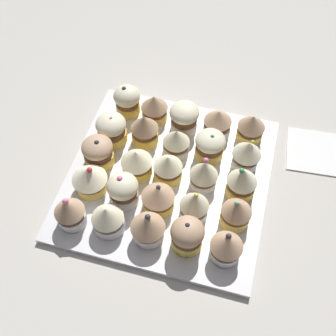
# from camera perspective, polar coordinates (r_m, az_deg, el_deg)

# --- Properties ---
(ground_plane) EXTENTS (1.80, 1.80, 0.03)m
(ground_plane) POSITION_cam_1_polar(r_m,az_deg,el_deg) (0.88, 0.00, -2.09)
(ground_plane) COLOR beige
(baking_tray) EXTENTS (0.40, 0.40, 0.01)m
(baking_tray) POSITION_cam_1_polar(r_m,az_deg,el_deg) (0.86, 0.00, -1.35)
(baking_tray) COLOR silver
(baking_tray) RESTS_ON ground_plane
(cupcake_0) EXTENTS (0.06, 0.06, 0.08)m
(cupcake_0) POSITION_cam_1_polar(r_m,az_deg,el_deg) (0.79, -13.17, -5.77)
(cupcake_0) COLOR white
(cupcake_0) RESTS_ON baking_tray
(cupcake_1) EXTENTS (0.06, 0.06, 0.07)m
(cupcake_1) POSITION_cam_1_polar(r_m,az_deg,el_deg) (0.77, -8.18, -6.71)
(cupcake_1) COLOR white
(cupcake_1) RESTS_ON baking_tray
(cupcake_2) EXTENTS (0.06, 0.06, 0.07)m
(cupcake_2) POSITION_cam_1_polar(r_m,az_deg,el_deg) (0.75, -2.45, -8.04)
(cupcake_2) COLOR white
(cupcake_2) RESTS_ON baking_tray
(cupcake_3) EXTENTS (0.06, 0.06, 0.08)m
(cupcake_3) POSITION_cam_1_polar(r_m,az_deg,el_deg) (0.75, 2.61, -9.05)
(cupcake_3) COLOR #EFC651
(cupcake_3) RESTS_ON baking_tray
(cupcake_4) EXTENTS (0.06, 0.06, 0.07)m
(cupcake_4) POSITION_cam_1_polar(r_m,az_deg,el_deg) (0.75, 7.91, -10.46)
(cupcake_4) COLOR white
(cupcake_4) RESTS_ON baking_tray
(cupcake_5) EXTENTS (0.07, 0.07, 0.07)m
(cupcake_5) POSITION_cam_1_polar(r_m,az_deg,el_deg) (0.82, -10.57, -1.40)
(cupcake_5) COLOR #EFC651
(cupcake_5) RESTS_ON baking_tray
(cupcake_6) EXTENTS (0.06, 0.06, 0.07)m
(cupcake_6) POSITION_cam_1_polar(r_m,az_deg,el_deg) (0.80, -6.09, -2.96)
(cupcake_6) COLOR white
(cupcake_6) RESTS_ON baking_tray
(cupcake_7) EXTENTS (0.06, 0.06, 0.07)m
(cupcake_7) POSITION_cam_1_polar(r_m,az_deg,el_deg) (0.79, -1.36, -3.99)
(cupcake_7) COLOR #EFC651
(cupcake_7) RESTS_ON baking_tray
(cupcake_8) EXTENTS (0.05, 0.05, 0.08)m
(cupcake_8) POSITION_cam_1_polar(r_m,az_deg,el_deg) (0.78, 3.58, -4.99)
(cupcake_8) COLOR white
(cupcake_8) RESTS_ON baking_tray
(cupcake_9) EXTENTS (0.06, 0.06, 0.07)m
(cupcake_9) POSITION_cam_1_polar(r_m,az_deg,el_deg) (0.78, 9.23, -5.90)
(cupcake_9) COLOR #EFC651
(cupcake_9) RESTS_ON baking_tray
(cupcake_10) EXTENTS (0.06, 0.06, 0.07)m
(cupcake_10) POSITION_cam_1_polar(r_m,az_deg,el_deg) (0.86, -9.56, 1.97)
(cupcake_10) COLOR #EFC651
(cupcake_10) RESTS_ON baking_tray
(cupcake_11) EXTENTS (0.06, 0.06, 0.07)m
(cupcake_11) POSITION_cam_1_polar(r_m,az_deg,el_deg) (0.83, -4.27, 0.82)
(cupcake_11) COLOR #EFC651
(cupcake_11) RESTS_ON baking_tray
(cupcake_12) EXTENTS (0.06, 0.06, 0.07)m
(cupcake_12) POSITION_cam_1_polar(r_m,az_deg,el_deg) (0.82, 0.02, 0.05)
(cupcake_12) COLOR #EFC651
(cupcake_12) RESTS_ON baking_tray
(cupcake_13) EXTENTS (0.06, 0.06, 0.08)m
(cupcake_13) POSITION_cam_1_polar(r_m,az_deg,el_deg) (0.82, 4.96, -0.50)
(cupcake_13) COLOR white
(cupcake_13) RESTS_ON baking_tray
(cupcake_14) EXTENTS (0.06, 0.06, 0.08)m
(cupcake_14) POSITION_cam_1_polar(r_m,az_deg,el_deg) (0.81, 9.99, -1.77)
(cupcake_14) COLOR #EFC651
(cupcake_14) RESTS_ON baking_tray
(cupcake_15) EXTENTS (0.06, 0.06, 0.07)m
(cupcake_15) POSITION_cam_1_polar(r_m,az_deg,el_deg) (0.89, -7.65, 5.31)
(cupcake_15) COLOR #EFC651
(cupcake_15) RESTS_ON baking_tray
(cupcake_16) EXTENTS (0.06, 0.06, 0.08)m
(cupcake_16) POSITION_cam_1_polar(r_m,az_deg,el_deg) (0.88, -3.18, 5.34)
(cupcake_16) COLOR #EFC651
(cupcake_16) RESTS_ON baking_tray
(cupcake_17) EXTENTS (0.06, 0.06, 0.07)m
(cupcake_17) POSITION_cam_1_polar(r_m,az_deg,el_deg) (0.86, 1.05, 3.60)
(cupcake_17) COLOR white
(cupcake_17) RESTS_ON baking_tray
(cupcake_18) EXTENTS (0.06, 0.06, 0.07)m
(cupcake_18) POSITION_cam_1_polar(r_m,az_deg,el_deg) (0.86, 5.68, 3.09)
(cupcake_18) COLOR #EFC651
(cupcake_18) RESTS_ON baking_tray
(cupcake_19) EXTENTS (0.06, 0.06, 0.08)m
(cupcake_19) POSITION_cam_1_polar(r_m,az_deg,el_deg) (0.85, 10.59, 1.85)
(cupcake_19) COLOR white
(cupcake_19) RESTS_ON baking_tray
(cupcake_20) EXTENTS (0.06, 0.06, 0.07)m
(cupcake_20) POSITION_cam_1_polar(r_m,az_deg,el_deg) (0.94, -5.54, 9.15)
(cupcake_20) COLOR #EFC651
(cupcake_20) RESTS_ON baking_tray
(cupcake_21) EXTENTS (0.06, 0.06, 0.07)m
(cupcake_21) POSITION_cam_1_polar(r_m,az_deg,el_deg) (0.92, -1.85, 8.21)
(cupcake_21) COLOR #EFC651
(cupcake_21) RESTS_ON baking_tray
(cupcake_22) EXTENTS (0.06, 0.06, 0.07)m
(cupcake_22) POSITION_cam_1_polar(r_m,az_deg,el_deg) (0.90, 1.99, 6.94)
(cupcake_22) COLOR white
(cupcake_22) RESTS_ON baking_tray
(cupcake_23) EXTENTS (0.06, 0.06, 0.07)m
(cupcake_23) POSITION_cam_1_polar(r_m,az_deg,el_deg) (0.90, 6.73, 6.16)
(cupcake_23) COLOR white
(cupcake_23) RESTS_ON baking_tray
(cupcake_24) EXTENTS (0.06, 0.06, 0.07)m
(cupcake_24) POSITION_cam_1_polar(r_m,az_deg,el_deg) (0.90, 11.20, 5.51)
(cupcake_24) COLOR #EFC651
(cupcake_24) RESTS_ON baking_tray
(napkin) EXTENTS (0.13, 0.12, 0.01)m
(napkin) POSITION_cam_1_polar(r_m,az_deg,el_deg) (0.95, 19.49, 2.12)
(napkin) COLOR white
(napkin) RESTS_ON ground_plane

